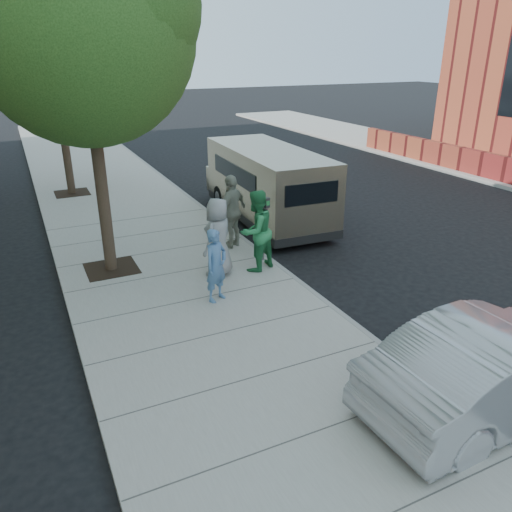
% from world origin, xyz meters
% --- Properties ---
extents(ground, '(120.00, 120.00, 0.00)m').
position_xyz_m(ground, '(0.00, 0.00, 0.00)').
color(ground, black).
rests_on(ground, ground).
extents(sidewalk, '(5.00, 60.00, 0.15)m').
position_xyz_m(sidewalk, '(-1.00, 0.00, 0.07)').
color(sidewalk, gray).
rests_on(sidewalk, ground).
extents(curb_face, '(0.12, 60.00, 0.16)m').
position_xyz_m(curb_face, '(1.44, 0.00, 0.07)').
color(curb_face, gray).
rests_on(curb_face, ground).
extents(tree_near, '(4.62, 4.60, 7.53)m').
position_xyz_m(tree_near, '(-2.25, 2.40, 5.55)').
color(tree_near, black).
rests_on(tree_near, sidewalk).
extents(tree_far, '(3.92, 3.80, 6.49)m').
position_xyz_m(tree_far, '(-2.25, 10.00, 4.88)').
color(tree_far, black).
rests_on(tree_far, sidewalk).
extents(parking_meter, '(0.35, 0.19, 1.60)m').
position_xyz_m(parking_meter, '(1.25, 1.30, 1.31)').
color(parking_meter, gray).
rests_on(parking_meter, sidewalk).
extents(van, '(2.34, 6.22, 2.27)m').
position_xyz_m(van, '(2.95, 4.51, 1.20)').
color(van, tan).
rests_on(van, ground).
extents(sedan, '(4.61, 1.79, 1.50)m').
position_xyz_m(sedan, '(2.00, -5.06, 0.75)').
color(sedan, '#9C9DA3').
rests_on(sedan, ground).
extents(person_officer, '(0.68, 0.60, 1.57)m').
position_xyz_m(person_officer, '(-0.59, -0.21, 0.93)').
color(person_officer, '#4D76A4').
rests_on(person_officer, sidewalk).
extents(person_green_shirt, '(1.15, 1.03, 1.94)m').
position_xyz_m(person_green_shirt, '(0.85, 0.86, 1.12)').
color(person_green_shirt, '#2B8449').
rests_on(person_green_shirt, sidewalk).
extents(person_gray_shirt, '(1.07, 1.01, 1.84)m').
position_xyz_m(person_gray_shirt, '(-0.06, 0.97, 1.07)').
color(person_gray_shirt, gray).
rests_on(person_gray_shirt, sidewalk).
extents(person_striped_polo, '(1.21, 1.03, 1.95)m').
position_xyz_m(person_striped_polo, '(0.93, 2.49, 1.13)').
color(person_striped_polo, gray).
rests_on(person_striped_polo, sidewalk).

